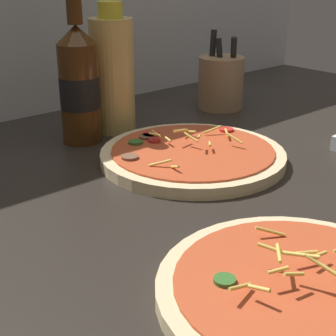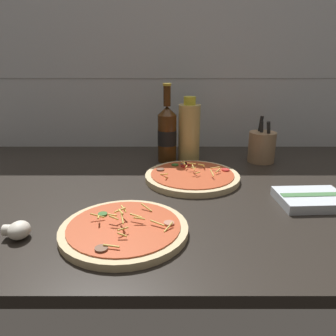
# 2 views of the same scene
# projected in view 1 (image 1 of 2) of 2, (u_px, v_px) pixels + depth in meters

# --- Properties ---
(counter_slab) EXTENTS (1.60, 0.90, 0.03)m
(counter_slab) POSITION_uv_depth(u_px,v_px,m) (196.00, 190.00, 0.73)
(counter_slab) COLOR #28231E
(counter_slab) RESTS_ON ground
(pizza_near) EXTENTS (0.27, 0.27, 0.05)m
(pizza_near) POSITION_uv_depth(u_px,v_px,m) (302.00, 291.00, 0.47)
(pizza_near) COLOR beige
(pizza_near) RESTS_ON counter_slab
(pizza_far) EXTENTS (0.28, 0.28, 0.05)m
(pizza_far) POSITION_uv_depth(u_px,v_px,m) (192.00, 155.00, 0.79)
(pizza_far) COLOR beige
(pizza_far) RESTS_ON counter_slab
(beer_bottle) EXTENTS (0.07, 0.07, 0.27)m
(beer_bottle) POSITION_uv_depth(u_px,v_px,m) (79.00, 83.00, 0.84)
(beer_bottle) COLOR #47280F
(beer_bottle) RESTS_ON counter_slab
(oil_bottle) EXTENTS (0.08, 0.08, 0.22)m
(oil_bottle) POSITION_uv_depth(u_px,v_px,m) (113.00, 74.00, 0.90)
(oil_bottle) COLOR #D6B766
(oil_bottle) RESTS_ON counter_slab
(utensil_crock) EXTENTS (0.09, 0.09, 0.16)m
(utensil_crock) POSITION_uv_depth(u_px,v_px,m) (221.00, 82.00, 1.06)
(utensil_crock) COLOR #9E7A56
(utensil_crock) RESTS_ON counter_slab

